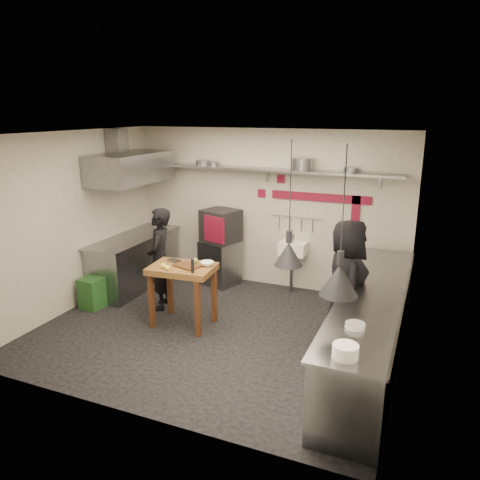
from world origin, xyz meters
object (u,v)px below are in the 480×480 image
at_px(prep_table, 183,296).
at_px(chef_right, 347,283).
at_px(oven_stand, 220,263).
at_px(combi_oven, 221,226).
at_px(green_bin, 92,293).
at_px(chef_left, 160,259).

bearing_deg(prep_table, chef_right, 3.33).
relative_size(oven_stand, prep_table, 0.87).
distance_m(oven_stand, combi_oven, 0.69).
height_order(combi_oven, green_bin, combi_oven).
height_order(oven_stand, chef_right, chef_right).
bearing_deg(green_bin, oven_stand, 51.42).
relative_size(green_bin, prep_table, 0.54).
bearing_deg(chef_right, green_bin, 73.50).
distance_m(oven_stand, green_bin, 2.30).
bearing_deg(combi_oven, prep_table, -64.69).
relative_size(oven_stand, chef_left, 0.49).
xyz_separation_m(oven_stand, green_bin, (-1.43, -1.80, -0.15)).
bearing_deg(chef_left, green_bin, -85.45).
height_order(green_bin, chef_left, chef_left).
distance_m(combi_oven, chef_right, 2.93).
bearing_deg(chef_left, prep_table, 37.58).
height_order(green_bin, chef_right, chef_right).
distance_m(oven_stand, chef_left, 1.47).
bearing_deg(prep_table, combi_oven, 91.77).
bearing_deg(prep_table, green_bin, 175.79).
xyz_separation_m(oven_stand, prep_table, (0.23, -1.77, 0.06)).
bearing_deg(prep_table, chef_left, 141.72).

